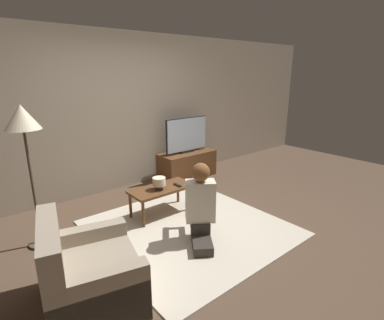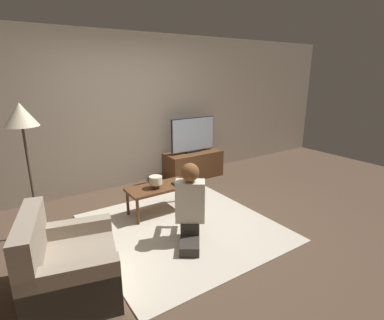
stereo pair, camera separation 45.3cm
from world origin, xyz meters
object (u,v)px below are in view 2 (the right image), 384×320
at_px(tv, 193,135).
at_px(floor_lamp, 22,125).
at_px(armchair, 68,267).
at_px(person_kneeling, 190,202).
at_px(coffee_table, 159,189).
at_px(table_lamp, 156,181).

xyz_separation_m(tv, floor_lamp, (-2.81, -0.74, 0.56)).
relative_size(armchair, person_kneeling, 1.09).
xyz_separation_m(armchair, person_kneeling, (1.40, 0.12, 0.23)).
bearing_deg(tv, coffee_table, -141.27).
height_order(person_kneeling, table_lamp, person_kneeling).
bearing_deg(armchair, coffee_table, -41.78).
distance_m(armchair, table_lamp, 1.70).
xyz_separation_m(coffee_table, floor_lamp, (-1.54, 0.27, 1.03)).
bearing_deg(coffee_table, tv, 38.73).
height_order(tv, table_lamp, tv).
height_order(floor_lamp, person_kneeling, floor_lamp).
bearing_deg(tv, person_kneeling, -124.84).
xyz_separation_m(tv, table_lamp, (-1.33, -1.05, -0.32)).
bearing_deg(tv, table_lamp, -141.75).
xyz_separation_m(coffee_table, table_lamp, (-0.06, -0.03, 0.15)).
bearing_deg(armchair, floor_lamp, 17.91).
bearing_deg(coffee_table, armchair, -145.52).
relative_size(tv, armchair, 0.89).
xyz_separation_m(tv, armchair, (-2.71, -2.01, -0.56)).
xyz_separation_m(floor_lamp, armchair, (0.09, -1.27, -1.12)).
bearing_deg(table_lamp, armchair, -145.21).
height_order(coffee_table, table_lamp, table_lamp).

